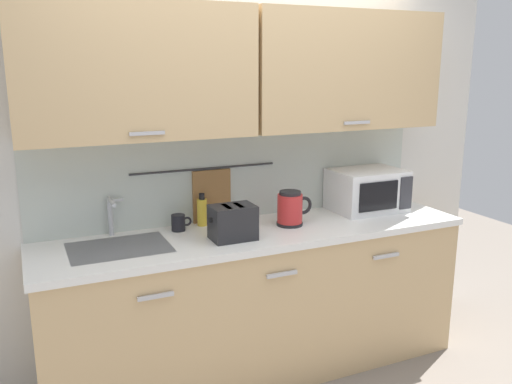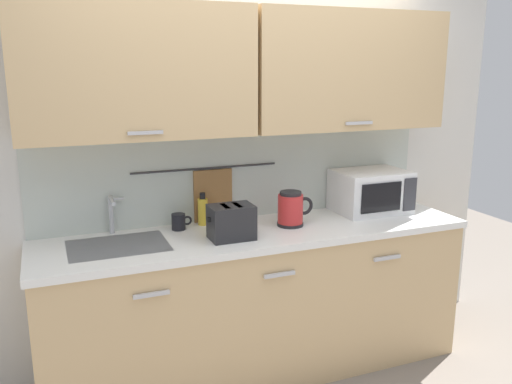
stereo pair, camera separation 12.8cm
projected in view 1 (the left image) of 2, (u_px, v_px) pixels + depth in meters
counter_unit at (256, 301)px, 3.21m from camera, size 2.53×0.64×0.90m
back_wall_assembly at (242, 119)px, 3.18m from camera, size 3.70×0.41×2.50m
sink_faucet at (111, 211)px, 2.97m from camera, size 0.09×0.17×0.22m
microwave at (367, 190)px, 3.51m from camera, size 0.46×0.35×0.27m
electric_kettle at (291, 209)px, 3.19m from camera, size 0.23×0.16×0.21m
dish_soap_bottle at (202, 211)px, 3.19m from camera, size 0.06×0.06×0.20m
mug_near_sink at (179, 223)px, 3.09m from camera, size 0.12×0.08×0.09m
toaster at (233, 222)px, 2.93m from camera, size 0.26×0.17×0.19m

